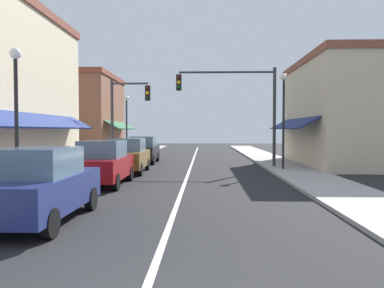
# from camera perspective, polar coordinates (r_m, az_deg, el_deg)

# --- Properties ---
(ground_plane) EXTENTS (80.00, 80.00, 0.00)m
(ground_plane) POSITION_cam_1_polar(r_m,az_deg,el_deg) (21.81, -0.26, -3.62)
(ground_plane) COLOR black
(sidewalk_left) EXTENTS (2.60, 56.00, 0.12)m
(sidewalk_left) POSITION_cam_1_polar(r_m,az_deg,el_deg) (22.68, -14.31, -3.31)
(sidewalk_left) COLOR #A39E99
(sidewalk_left) RESTS_ON ground
(sidewalk_right) EXTENTS (2.60, 56.00, 0.12)m
(sidewalk_right) POSITION_cam_1_polar(r_m,az_deg,el_deg) (22.29, 14.04, -3.40)
(sidewalk_right) COLOR #A39E99
(sidewalk_right) RESTS_ON ground
(lane_center_stripe) EXTENTS (0.14, 52.00, 0.01)m
(lane_center_stripe) POSITION_cam_1_polar(r_m,az_deg,el_deg) (21.81, -0.26, -3.61)
(lane_center_stripe) COLOR silver
(lane_center_stripe) RESTS_ON ground
(storefront_right_block) EXTENTS (5.39, 10.20, 6.55)m
(storefront_right_block) POSITION_cam_1_polar(r_m,az_deg,el_deg) (25.04, 20.62, 4.50)
(storefront_right_block) COLOR beige
(storefront_right_block) RESTS_ON ground
(storefront_far_left) EXTENTS (5.50, 8.20, 6.82)m
(storefront_far_left) POSITION_cam_1_polar(r_m,az_deg,el_deg) (33.15, -15.19, 4.18)
(storefront_far_left) COLOR brown
(storefront_far_left) RESTS_ON ground
(parked_car_nearest_left) EXTENTS (1.80, 4.11, 1.77)m
(parked_car_nearest_left) POSITION_cam_1_polar(r_m,az_deg,el_deg) (9.63, -22.00, -5.80)
(parked_car_nearest_left) COLOR navy
(parked_car_nearest_left) RESTS_ON ground
(parked_car_second_left) EXTENTS (1.81, 4.11, 1.77)m
(parked_car_second_left) POSITION_cam_1_polar(r_m,az_deg,el_deg) (15.30, -13.24, -2.82)
(parked_car_second_left) COLOR maroon
(parked_car_second_left) RESTS_ON ground
(parked_car_third_left) EXTENTS (1.86, 4.14, 1.77)m
(parked_car_third_left) POSITION_cam_1_polar(r_m,az_deg,el_deg) (19.48, -9.59, -1.74)
(parked_car_third_left) COLOR brown
(parked_car_third_left) RESTS_ON ground
(parked_car_far_left) EXTENTS (1.82, 4.12, 1.77)m
(parked_car_far_left) POSITION_cam_1_polar(r_m,az_deg,el_deg) (25.11, -7.36, -0.87)
(parked_car_far_left) COLOR black
(parked_car_far_left) RESTS_ON ground
(traffic_signal_mast_arm) EXTENTS (5.68, 0.50, 5.73)m
(traffic_signal_mast_arm) POSITION_cam_1_polar(r_m,az_deg,el_deg) (21.81, 7.23, 6.77)
(traffic_signal_mast_arm) COLOR #333333
(traffic_signal_mast_arm) RESTS_ON ground
(traffic_signal_left_corner) EXTENTS (2.45, 0.50, 5.25)m
(traffic_signal_left_corner) POSITION_cam_1_polar(r_m,az_deg,el_deg) (23.28, -10.10, 5.15)
(traffic_signal_left_corner) COLOR #333333
(traffic_signal_left_corner) RESTS_ON ground
(street_lamp_left_near) EXTENTS (0.36, 0.36, 4.73)m
(street_lamp_left_near) POSITION_cam_1_polar(r_m,az_deg,el_deg) (13.00, -25.02, 6.37)
(street_lamp_left_near) COLOR black
(street_lamp_left_near) RESTS_ON ground
(street_lamp_right_mid) EXTENTS (0.36, 0.36, 5.16)m
(street_lamp_right_mid) POSITION_cam_1_polar(r_m,az_deg,el_deg) (20.64, 13.66, 5.56)
(street_lamp_right_mid) COLOR black
(street_lamp_right_mid) RESTS_ON ground
(street_lamp_left_far) EXTENTS (0.36, 0.36, 4.73)m
(street_lamp_left_far) POSITION_cam_1_polar(r_m,az_deg,el_deg) (28.42, -9.85, 4.13)
(street_lamp_left_far) COLOR black
(street_lamp_left_far) RESTS_ON ground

